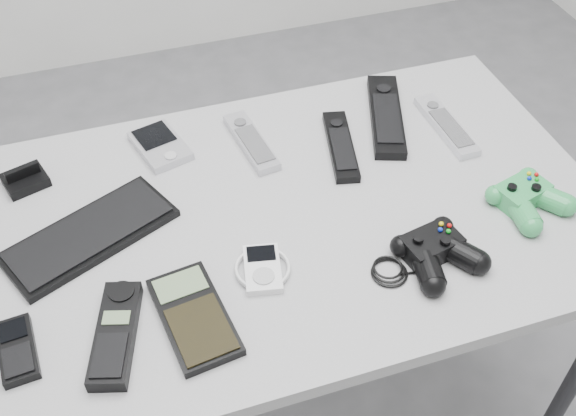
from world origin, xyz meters
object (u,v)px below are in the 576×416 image
object	(u,v)px
remote_silver_a	(251,141)
remote_black_b	(386,115)
calculator	(194,316)
controller_black	(436,250)
cordless_handset	(116,334)
remote_black_a	(341,145)
mobile_phone	(17,349)
remote_silver_b	(446,125)
controller_green	(528,196)
pda	(160,145)
desk	(303,231)
mp3_player	(263,268)
pda_keyboard	(90,234)

from	to	relation	value
remote_silver_a	remote_black_b	xyz separation A→B (m)	(0.28, -0.01, 0.00)
calculator	controller_black	distance (m)	0.40
cordless_handset	calculator	xyz separation A→B (m)	(0.12, -0.00, -0.00)
remote_black_a	mobile_phone	distance (m)	0.67
cordless_handset	remote_silver_a	bearing A→B (deg)	66.33
cordless_handset	remote_silver_b	bearing A→B (deg)	39.68
remote_black_a	mobile_phone	world-z (taller)	same
remote_silver_a	calculator	size ratio (longest dim) A/B	0.99
controller_green	remote_silver_a	bearing A→B (deg)	128.04
remote_silver_b	remote_black_a	bearing A→B (deg)	176.98
mobile_phone	pda	bearing A→B (deg)	49.28
remote_black_b	controller_black	size ratio (longest dim) A/B	1.13
desk	remote_black_b	size ratio (longest dim) A/B	4.18
mobile_phone	controller_green	xyz separation A→B (m)	(0.86, 0.04, 0.01)
remote_black_b	pda	bearing A→B (deg)	-166.80
remote_silver_b	controller_green	bearing A→B (deg)	-83.34
remote_black_b	cordless_handset	size ratio (longest dim) A/B	1.43
calculator	mp3_player	world-z (taller)	calculator
pda	calculator	size ratio (longest dim) A/B	0.69
pda_keyboard	controller_black	bearing A→B (deg)	-47.18
pda	remote_silver_b	world-z (taller)	same
cordless_handset	calculator	bearing A→B (deg)	16.09
pda_keyboard	pda	bearing A→B (deg)	26.69
controller_green	pda_keyboard	bearing A→B (deg)	152.44
desk	calculator	distance (m)	0.30
remote_silver_a	controller_black	distance (m)	0.42
remote_black_a	remote_black_b	size ratio (longest dim) A/B	0.78
pda_keyboard	remote_silver_a	world-z (taller)	remote_silver_a
remote_black_a	controller_black	bearing A→B (deg)	-68.69
pda	mp3_player	size ratio (longest dim) A/B	1.32
desk	remote_black_a	world-z (taller)	remote_black_a
mobile_phone	controller_green	size ratio (longest dim) A/B	0.82
remote_silver_b	mobile_phone	world-z (taller)	same
pda_keyboard	remote_silver_a	size ratio (longest dim) A/B	1.57
remote_black_a	mp3_player	xyz separation A→B (m)	(-0.23, -0.24, -0.00)
remote_black_a	controller_green	size ratio (longest dim) A/B	1.45
pda_keyboard	mobile_phone	size ratio (longest dim) A/B	2.56
calculator	controller_green	world-z (taller)	controller_green
pda_keyboard	mobile_phone	xyz separation A→B (m)	(-0.12, -0.20, 0.00)
desk	cordless_handset	distance (m)	0.40
pda	calculator	xyz separation A→B (m)	(-0.02, -0.41, -0.00)
pda_keyboard	calculator	distance (m)	0.25
remote_black_a	remote_black_b	xyz separation A→B (m)	(0.12, 0.06, 0.00)
remote_black_b	mobile_phone	size ratio (longest dim) A/B	2.27
pda_keyboard	remote_silver_a	distance (m)	0.36
desk	mp3_player	xyz separation A→B (m)	(-0.11, -0.12, 0.07)
pda_keyboard	calculator	world-z (taller)	same
pda_keyboard	cordless_handset	distance (m)	0.22
cordless_handset	calculator	world-z (taller)	cordless_handset
cordless_handset	controller_green	world-z (taller)	controller_green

